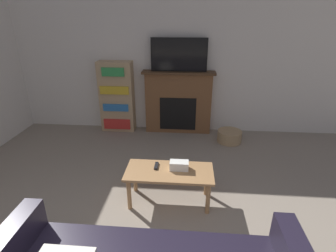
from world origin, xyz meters
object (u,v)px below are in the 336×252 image
(coffee_table, at_px, (169,175))
(bookshelf, at_px, (117,97))
(fireplace, at_px, (178,102))
(tv, at_px, (179,55))
(storage_basket, at_px, (229,136))

(coffee_table, height_order, bookshelf, bookshelf)
(fireplace, bearing_deg, tv, -90.00)
(coffee_table, xyz_separation_m, storage_basket, (0.95, 1.72, -0.27))
(tv, xyz_separation_m, storage_basket, (0.94, -0.38, -1.36))
(fireplace, height_order, bookshelf, bookshelf)
(fireplace, bearing_deg, coffee_table, -90.05)
(storage_basket, bearing_deg, tv, 157.99)
(tv, relative_size, storage_basket, 2.34)
(coffee_table, bearing_deg, fireplace, 89.95)
(fireplace, bearing_deg, bookshelf, -178.87)
(bookshelf, height_order, storage_basket, bookshelf)
(tv, height_order, bookshelf, tv)
(fireplace, distance_m, storage_basket, 1.14)
(coffee_table, xyz_separation_m, bookshelf, (-1.16, 2.10, 0.29))
(tv, bearing_deg, fireplace, 90.00)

